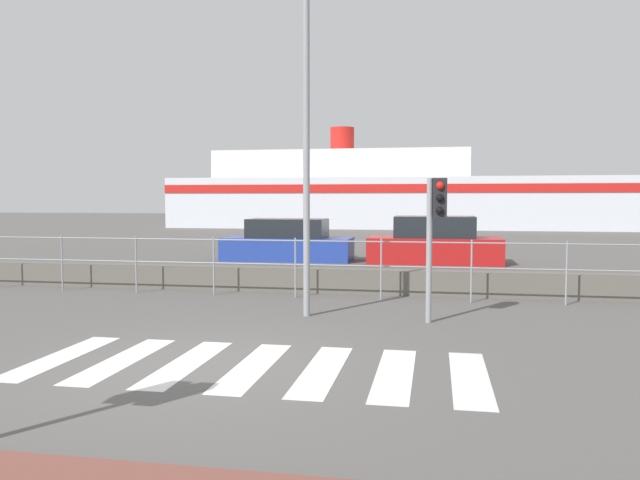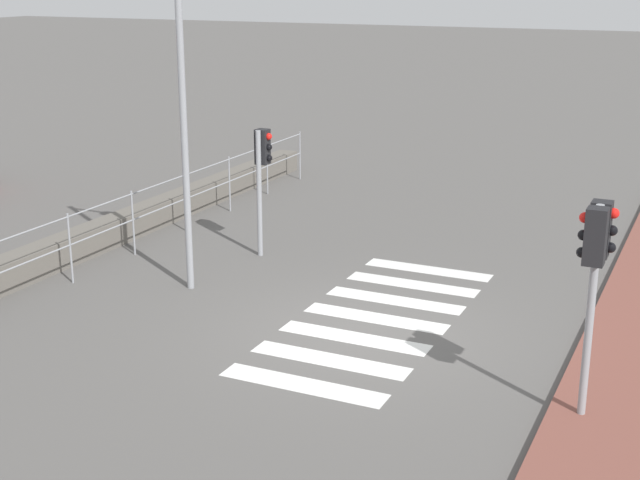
% 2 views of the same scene
% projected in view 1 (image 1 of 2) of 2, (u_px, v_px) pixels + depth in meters
% --- Properties ---
extents(ground_plane, '(160.00, 160.00, 0.00)m').
position_uv_depth(ground_plane, '(200.00, 364.00, 8.08)').
color(ground_plane, '#565451').
extents(crosswalk, '(5.85, 2.40, 0.01)m').
position_uv_depth(crosswalk, '(253.00, 366.00, 7.95)').
color(crosswalk, silver).
rests_on(crosswalk, ground_plane).
extents(seawall, '(20.70, 0.55, 0.54)m').
position_uv_depth(seawall, '(304.00, 280.00, 14.42)').
color(seawall, '#605B54').
rests_on(seawall, ground_plane).
extents(harbor_fence, '(18.67, 0.04, 1.30)m').
position_uv_depth(harbor_fence, '(295.00, 259.00, 13.52)').
color(harbor_fence, gray).
rests_on(harbor_fence, ground_plane).
extents(traffic_light_far, '(0.34, 0.32, 2.50)m').
position_uv_depth(traffic_light_far, '(436.00, 217.00, 10.66)').
color(traffic_light_far, gray).
rests_on(traffic_light_far, ground_plane).
extents(streetlamp, '(0.32, 1.29, 5.95)m').
position_uv_depth(streetlamp, '(303.00, 109.00, 10.93)').
color(streetlamp, gray).
rests_on(streetlamp, ground_plane).
extents(ferry_boat, '(33.39, 7.44, 7.52)m').
position_uv_depth(ferry_boat, '(384.00, 195.00, 46.76)').
color(ferry_boat, silver).
rests_on(ferry_boat, ground_plane).
extents(parked_car_blue, '(4.48, 1.72, 1.45)m').
position_uv_depth(parked_car_blue, '(288.00, 243.00, 21.73)').
color(parked_car_blue, '#233D9E').
rests_on(parked_car_blue, ground_plane).
extents(parked_car_red, '(4.39, 1.88, 1.57)m').
position_uv_depth(parked_car_red, '(434.00, 243.00, 20.81)').
color(parked_car_red, '#B21919').
rests_on(parked_car_red, ground_plane).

